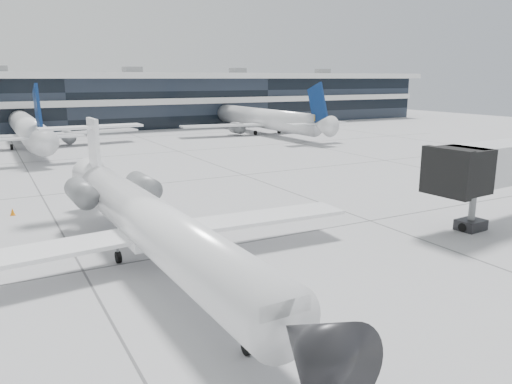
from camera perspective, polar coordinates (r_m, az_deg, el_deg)
ground at (r=31.55m, az=-0.92°, el=-5.75°), size 220.00×220.00×0.00m
terminal at (r=109.46m, az=-21.69°, el=9.33°), size 170.00×22.00×10.00m
bg_jet_center at (r=82.29m, az=-24.46°, el=4.70°), size 32.00×40.00×9.60m
bg_jet_right at (r=94.05m, az=0.69°, el=6.74°), size 32.00×40.00×9.60m
regional_jet at (r=27.77m, az=-12.00°, el=-3.33°), size 25.02×31.14×7.20m
traffic_cone at (r=41.75m, az=-26.07°, el=-2.05°), size 0.45×0.45×0.56m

